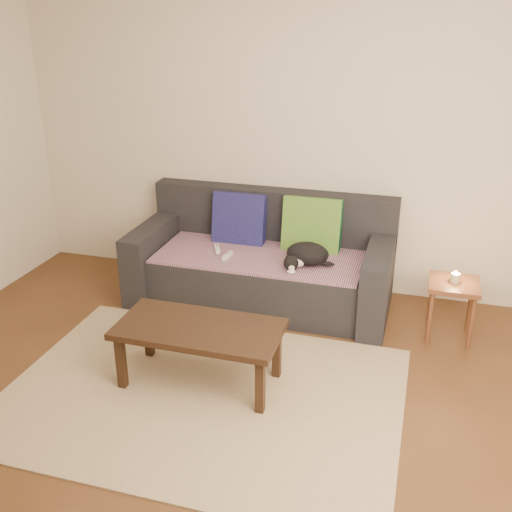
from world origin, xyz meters
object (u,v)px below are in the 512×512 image
Objects in this scene: cat at (306,255)px; wii_remote_b at (227,256)px; wii_remote_a at (217,249)px; sofa at (263,265)px; side_table at (453,292)px; coffee_table at (199,334)px.

cat reaches higher than wii_remote_b.
wii_remote_a is (-0.76, 0.08, -0.07)m from cat.
side_table is at bearing -7.88° from sofa.
wii_remote_a is at bearing -164.33° from sofa.
wii_remote_a is at bearing 176.74° from side_table.
cat is 2.81× the size of wii_remote_b.
wii_remote_a and wii_remote_b have the same top height.
sofa is 0.35m from wii_remote_b.
sofa is at bearing -100.07° from wii_remote_a.
coffee_table is at bearing 168.57° from wii_remote_a.
wii_remote_b is 0.14× the size of coffee_table.
cat is 1.21m from coffee_table.
sofa reaches higher than coffee_table.
side_table is 1.90m from coffee_table.
sofa reaches higher than wii_remote_b.
wii_remote_b is at bearing 99.18° from coffee_table.
wii_remote_a is 0.17m from wii_remote_b.
sofa is 14.00× the size of wii_remote_b.
cat is at bearing 178.49° from side_table.
side_table is at bearing 34.59° from coffee_table.
sofa is 0.40m from wii_remote_a.
cat is 0.64m from wii_remote_b.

